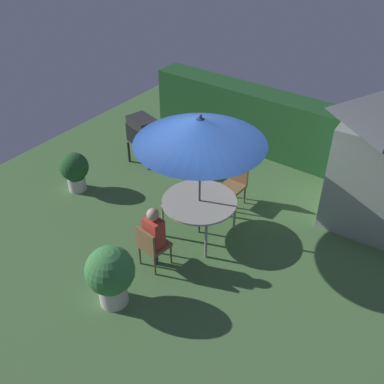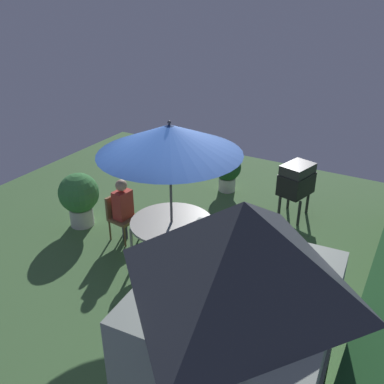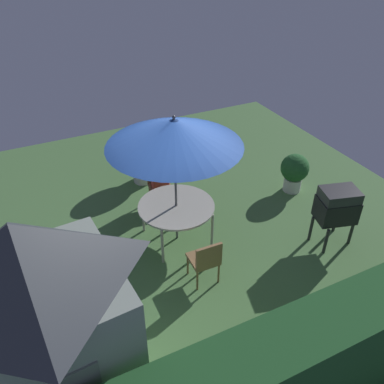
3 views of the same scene
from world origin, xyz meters
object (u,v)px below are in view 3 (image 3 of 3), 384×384
object	(u,v)px
person_in_red	(160,174)
chair_near_shed	(159,183)
patio_umbrella	(174,132)
potted_plant_by_shed	(294,171)
patio_table	(176,208)
chair_far_side	(205,259)
bbq_grill	(337,206)
garden_shed	(42,330)
potted_plant_by_grill	(142,157)

from	to	relation	value
person_in_red	chair_near_shed	bearing A→B (deg)	-97.09
patio_umbrella	person_in_red	bearing A→B (deg)	-97.09
chair_near_shed	potted_plant_by_shed	xyz separation A→B (m)	(-2.93, 0.88, 0.00)
patio_umbrella	person_in_red	xyz separation A→B (m)	(-0.15, -1.18, -1.50)
patio_table	patio_umbrella	world-z (taller)	patio_umbrella
chair_far_side	potted_plant_by_shed	xyz separation A→B (m)	(-3.12, -1.64, 0.00)
bbq_grill	chair_near_shed	world-z (taller)	bbq_grill
chair_near_shed	person_in_red	xyz separation A→B (m)	(0.01, 0.08, 0.26)
bbq_grill	chair_far_side	xyz separation A→B (m)	(2.66, -0.13, -0.33)
potted_plant_by_shed	person_in_red	bearing A→B (deg)	-15.05
garden_shed	person_in_red	world-z (taller)	garden_shed
bbq_grill	chair_near_shed	size ratio (longest dim) A/B	1.33
chair_near_shed	potted_plant_by_grill	world-z (taller)	potted_plant_by_grill
potted_plant_by_grill	garden_shed	bearing A→B (deg)	59.15
bbq_grill	chair_far_side	distance (m)	2.68
potted_plant_by_grill	chair_far_side	bearing A→B (deg)	87.16
patio_umbrella	chair_far_side	world-z (taller)	patio_umbrella
chair_far_side	potted_plant_by_shed	distance (m)	3.53
potted_plant_by_shed	bbq_grill	bearing A→B (deg)	75.25
patio_umbrella	garden_shed	bearing A→B (deg)	41.97
patio_table	bbq_grill	xyz separation A→B (m)	(-2.62, 1.39, 0.11)
patio_table	potted_plant_by_grill	xyz separation A→B (m)	(-0.14, -2.28, -0.09)
patio_umbrella	potted_plant_by_shed	distance (m)	3.58
person_in_red	garden_shed	bearing A→B (deg)	51.89
potted_plant_by_shed	patio_umbrella	bearing A→B (deg)	7.13
garden_shed	patio_table	bearing A→B (deg)	-138.03
chair_far_side	potted_plant_by_grill	world-z (taller)	potted_plant_by_grill
patio_table	chair_near_shed	bearing A→B (deg)	-97.09
chair_far_side	potted_plant_by_shed	bearing A→B (deg)	-152.22
garden_shed	chair_far_side	xyz separation A→B (m)	(-2.60, -1.11, -1.00)
patio_umbrella	person_in_red	world-z (taller)	patio_umbrella
potted_plant_by_shed	person_in_red	distance (m)	3.06
chair_near_shed	potted_plant_by_grill	bearing A→B (deg)	-89.03
garden_shed	bbq_grill	distance (m)	5.39
chair_far_side	patio_table	bearing A→B (deg)	-91.61
bbq_grill	garden_shed	bearing A→B (deg)	10.61
patio_table	potted_plant_by_shed	xyz separation A→B (m)	(-3.09, -0.39, -0.22)
garden_shed	chair_near_shed	size ratio (longest dim) A/B	3.32
patio_umbrella	bbq_grill	distance (m)	3.30
chair_near_shed	chair_far_side	world-z (taller)	same
bbq_grill	potted_plant_by_grill	xyz separation A→B (m)	(2.48, -3.67, -0.19)
chair_near_shed	potted_plant_by_shed	distance (m)	3.06
patio_umbrella	bbq_grill	bearing A→B (deg)	152.09
chair_near_shed	chair_far_side	distance (m)	2.53
patio_table	person_in_red	xyz separation A→B (m)	(-0.15, -1.18, 0.04)
bbq_grill	chair_far_side	size ratio (longest dim) A/B	1.33
patio_table	patio_umbrella	xyz separation A→B (m)	(0.00, -0.00, 1.55)
patio_table	chair_far_side	distance (m)	1.28
bbq_grill	potted_plant_by_shed	distance (m)	1.86
chair_far_side	potted_plant_by_shed	world-z (taller)	potted_plant_by_shed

